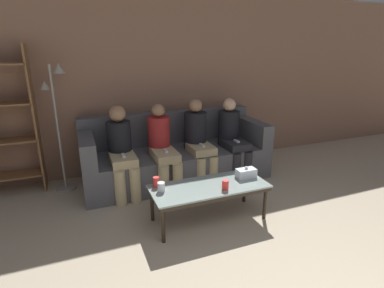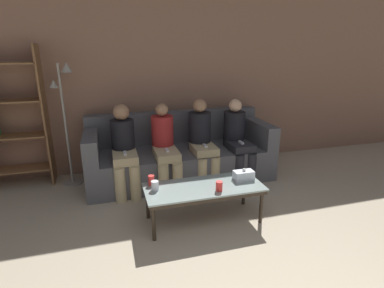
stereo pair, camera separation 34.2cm
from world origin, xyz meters
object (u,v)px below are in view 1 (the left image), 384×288
(seated_person_left_end, at_px, (121,149))
(cup_near_left, at_px, (161,187))
(cup_far_center, at_px, (225,185))
(seated_person_mid_left, at_px, (162,146))
(seated_person_mid_right, at_px, (198,139))
(seated_person_right_end, at_px, (232,136))
(tissue_box, at_px, (246,173))
(standing_lamp, at_px, (58,115))
(couch, at_px, (175,156))
(coffee_table, at_px, (209,189))
(cup_near_right, at_px, (156,182))

(seated_person_left_end, bearing_deg, cup_near_left, -75.73)
(cup_far_center, distance_m, seated_person_mid_left, 1.18)
(cup_near_left, relative_size, seated_person_mid_right, 0.08)
(seated_person_right_end, bearing_deg, cup_near_left, -144.44)
(tissue_box, bearing_deg, standing_lamp, 144.55)
(cup_near_left, bearing_deg, couch, 65.13)
(couch, xyz_separation_m, cup_near_left, (-0.54, -1.18, 0.13))
(cup_near_left, xyz_separation_m, standing_lamp, (-0.93, 1.35, 0.54))
(seated_person_mid_right, relative_size, seated_person_right_end, 1.02)
(seated_person_left_end, distance_m, seated_person_mid_left, 0.52)
(tissue_box, xyz_separation_m, seated_person_right_end, (0.35, 0.96, 0.14))
(tissue_box, distance_m, seated_person_mid_right, 1.00)
(cup_near_left, relative_size, seated_person_left_end, 0.09)
(coffee_table, height_order, seated_person_left_end, seated_person_left_end)
(coffee_table, height_order, standing_lamp, standing_lamp)
(couch, bearing_deg, coffee_table, -91.70)
(cup_near_right, distance_m, seated_person_mid_right, 1.18)
(tissue_box, bearing_deg, cup_near_left, 179.23)
(cup_far_center, distance_m, seated_person_mid_right, 1.18)
(cup_near_left, distance_m, seated_person_left_end, 0.98)
(cup_near_left, height_order, seated_person_left_end, seated_person_left_end)
(cup_near_left, distance_m, tissue_box, 0.98)
(coffee_table, relative_size, seated_person_left_end, 1.11)
(cup_near_right, bearing_deg, seated_person_mid_left, 69.35)
(seated_person_right_end, bearing_deg, couch, 164.02)
(cup_near_left, xyz_separation_m, tissue_box, (0.98, -0.01, 0.00))
(couch, distance_m, standing_lamp, 1.63)
(seated_person_right_end, bearing_deg, cup_far_center, -121.58)
(tissue_box, xyz_separation_m, seated_person_mid_right, (-0.18, 0.97, 0.15))
(cup_far_center, relative_size, seated_person_mid_right, 0.09)
(cup_far_center, relative_size, seated_person_left_end, 0.09)
(cup_near_left, bearing_deg, coffee_table, -6.13)
(seated_person_mid_left, xyz_separation_m, seated_person_right_end, (1.05, 0.03, 0.01))
(coffee_table, bearing_deg, seated_person_mid_right, 73.59)
(standing_lamp, height_order, seated_person_mid_right, standing_lamp)
(couch, xyz_separation_m, coffee_table, (-0.04, -1.23, 0.04))
(standing_lamp, bearing_deg, cup_near_right, -53.25)
(standing_lamp, distance_m, seated_person_left_end, 0.89)
(couch, height_order, tissue_box, couch)
(cup_near_left, height_order, tissue_box, tissue_box)
(cup_far_center, bearing_deg, couch, 93.29)
(cup_near_right, height_order, seated_person_left_end, seated_person_left_end)
(cup_near_left, distance_m, cup_far_center, 0.65)
(couch, height_order, seated_person_mid_left, seated_person_mid_left)
(coffee_table, distance_m, cup_near_left, 0.52)
(cup_far_center, height_order, seated_person_left_end, seated_person_left_end)
(seated_person_left_end, bearing_deg, tissue_box, -38.06)
(standing_lamp, relative_size, seated_person_left_end, 1.45)
(seated_person_mid_left, height_order, seated_person_right_end, seated_person_right_end)
(tissue_box, bearing_deg, cup_far_center, -152.72)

